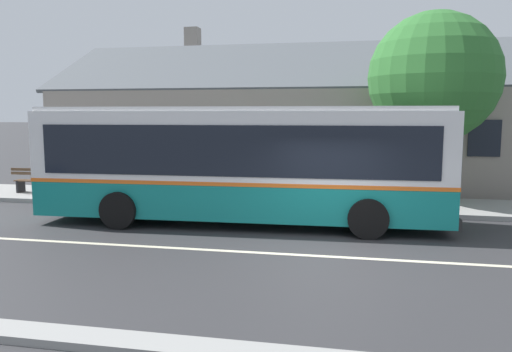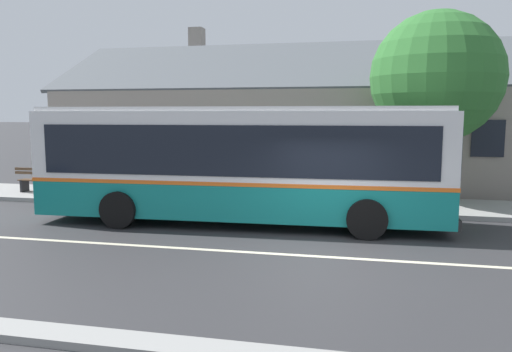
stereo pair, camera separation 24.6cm
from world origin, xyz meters
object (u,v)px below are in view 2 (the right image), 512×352
(bench_down_street, at_px, (149,185))
(street_tree_primary, at_px, (436,78))
(transit_bus, at_px, (240,161))
(bench_by_building, at_px, (38,181))

(bench_down_street, relative_size, street_tree_primary, 0.25)
(bench_down_street, bearing_deg, transit_bus, -34.74)
(bench_by_building, distance_m, street_tree_primary, 14.63)
(bench_by_building, bearing_deg, bench_down_street, 0.02)
(transit_bus, bearing_deg, bench_by_building, 161.72)
(transit_bus, relative_size, street_tree_primary, 1.76)
(bench_by_building, relative_size, bench_down_street, 0.93)
(transit_bus, height_order, bench_down_street, transit_bus)
(transit_bus, bearing_deg, bench_down_street, 145.26)
(bench_by_building, height_order, bench_down_street, same)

